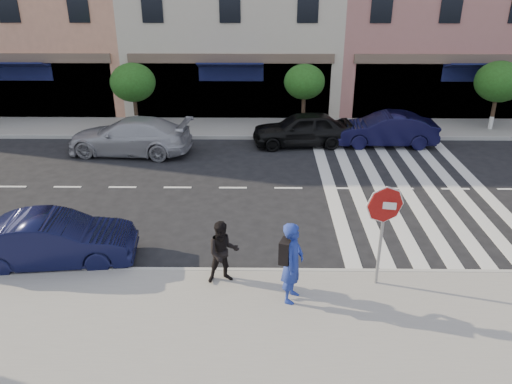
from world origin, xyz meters
name	(u,v)px	position (x,y,z in m)	size (l,w,h in m)	color
ground	(225,245)	(0.00, 0.00, 0.00)	(120.00, 120.00, 0.00)	black
sidewalk_near	(214,329)	(0.00, -3.75, 0.07)	(60.00, 4.50, 0.15)	gray
sidewalk_far	(241,128)	(0.00, 11.00, 0.07)	(60.00, 3.00, 0.15)	gray
building_centre	(235,1)	(-0.50, 17.00, 5.50)	(11.00, 9.00, 11.00)	beige
street_tree_wb	(133,83)	(-5.00, 10.80, 2.31)	(2.10, 2.10, 3.06)	#473323
street_tree_c	(304,82)	(3.00, 10.80, 2.36)	(1.90, 1.90, 3.04)	#473323
street_tree_ea	(499,82)	(12.00, 10.80, 2.39)	(2.20, 2.20, 3.19)	#473323
stop_sign	(384,215)	(3.88, -2.07, 2.05)	(0.92, 0.21, 2.62)	gray
photographer	(293,262)	(1.75, -2.72, 1.15)	(0.73, 0.48, 2.00)	navy
walker	(223,252)	(0.10, -2.00, 0.97)	(0.79, 0.62, 1.63)	black
car_near_mid	(54,240)	(-4.46, -1.00, 0.69)	(1.47, 4.21, 1.39)	black
car_far_left	(129,136)	(-4.54, 7.60, 0.75)	(2.11, 5.18, 1.50)	#A3A3A8
car_far_mid	(302,129)	(2.81, 8.75, 0.74)	(1.75, 4.34, 1.48)	black
car_far_right	(386,129)	(6.50, 8.78, 0.72)	(1.53, 4.38, 1.44)	black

